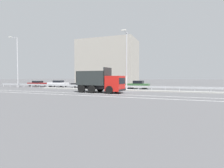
# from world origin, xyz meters

# --- Properties ---
(ground_plane) EXTENTS (320.00, 320.00, 0.00)m
(ground_plane) POSITION_xyz_m (0.00, 0.00, 0.00)
(ground_plane) COLOR #4C4C4F
(lane_strip_0) EXTENTS (58.77, 0.16, 0.01)m
(lane_strip_0) POSITION_xyz_m (-2.18, -4.73, 0.00)
(lane_strip_0) COLOR silver
(lane_strip_0) RESTS_ON ground_plane
(lane_strip_1) EXTENTS (58.77, 0.16, 0.01)m
(lane_strip_1) POSITION_xyz_m (-2.18, -7.21, 0.00)
(lane_strip_1) COLOR silver
(lane_strip_1) RESTS_ON ground_plane
(median_island) EXTENTS (32.33, 1.10, 0.18)m
(median_island) POSITION_xyz_m (0.00, 1.65, 0.09)
(median_island) COLOR gray
(median_island) RESTS_ON ground_plane
(median_guardrail) EXTENTS (58.77, 0.09, 0.78)m
(median_guardrail) POSITION_xyz_m (0.00, 2.88, 0.57)
(median_guardrail) COLOR #9EA0A5
(median_guardrail) RESTS_ON ground_plane
(dump_truck) EXTENTS (6.86, 3.09, 3.50)m
(dump_truck) POSITION_xyz_m (-1.35, -2.98, 1.25)
(dump_truck) COLOR red
(dump_truck) RESTS_ON ground_plane
(median_road_sign) EXTENTS (0.73, 0.16, 2.19)m
(median_road_sign) POSITION_xyz_m (-6.78, 1.65, 1.15)
(median_road_sign) COLOR white
(median_road_sign) RESTS_ON ground_plane
(street_lamp_0) EXTENTS (0.70, 1.82, 10.33)m
(street_lamp_0) POSITION_xyz_m (-23.09, 1.49, 5.61)
(street_lamp_0) COLOR #ADADB2
(street_lamp_0) RESTS_ON ground_plane
(street_lamp_1) EXTENTS (0.72, 2.44, 9.24)m
(street_lamp_1) POSITION_xyz_m (0.43, 1.29, 5.13)
(street_lamp_1) COLOR #ADADB2
(street_lamp_1) RESTS_ON ground_plane
(parked_car_0) EXTENTS (4.96, 2.15, 1.31)m
(parked_car_0) POSITION_xyz_m (-23.20, 7.01, 0.68)
(parked_car_0) COLOR maroon
(parked_car_0) RESTS_ON ground_plane
(parked_car_1) EXTENTS (4.49, 2.20, 1.45)m
(parked_car_1) POSITION_xyz_m (-16.90, 6.62, 0.74)
(parked_car_1) COLOR silver
(parked_car_1) RESTS_ON ground_plane
(parked_car_2) EXTENTS (4.81, 2.04, 1.35)m
(parked_car_2) POSITION_xyz_m (-10.66, 6.68, 0.69)
(parked_car_2) COLOR black
(parked_car_2) RESTS_ON ground_plane
(parked_car_3) EXTENTS (4.78, 2.03, 1.42)m
(parked_car_3) POSITION_xyz_m (-4.67, 6.90, 0.73)
(parked_car_3) COLOR navy
(parked_car_3) RESTS_ON ground_plane
(parked_car_4) EXTENTS (4.26, 2.09, 1.54)m
(parked_car_4) POSITION_xyz_m (1.06, 6.86, 0.77)
(parked_car_4) COLOR #335B33
(parked_car_4) RESTS_ON ground_plane
(background_building_0) EXTENTS (17.06, 10.15, 13.27)m
(background_building_0) POSITION_xyz_m (-12.04, 23.90, 6.64)
(background_building_0) COLOR gray
(background_building_0) RESTS_ON ground_plane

